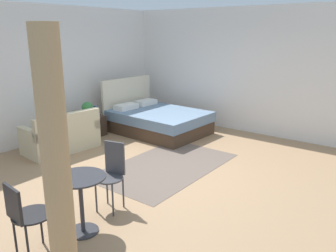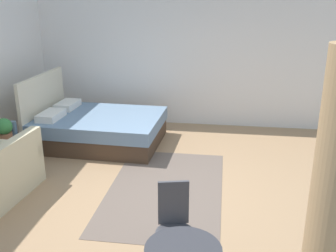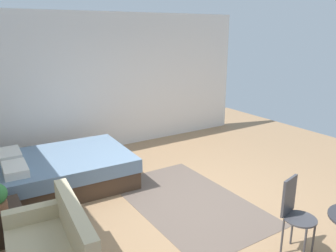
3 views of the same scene
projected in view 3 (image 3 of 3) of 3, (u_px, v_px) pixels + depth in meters
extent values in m
cube|color=#9E7A56|center=(201.00, 205.00, 5.02)|extent=(9.24, 9.36, 0.02)
cube|color=silver|center=(113.00, 82.00, 7.14)|extent=(0.12, 6.36, 2.86)
cube|color=#66564C|center=(188.00, 201.00, 5.08)|extent=(2.56, 1.54, 0.01)
cube|color=#473323|center=(65.00, 177.00, 5.58)|extent=(1.61, 2.13, 0.29)
cube|color=slate|center=(64.00, 162.00, 5.51)|extent=(1.65, 2.17, 0.22)
cube|color=white|center=(15.00, 169.00, 4.82)|extent=(0.56, 0.34, 0.12)
cube|color=white|center=(10.00, 155.00, 5.38)|extent=(0.56, 0.34, 0.12)
cube|color=beige|center=(75.00, 224.00, 3.44)|extent=(1.40, 0.25, 0.42)
cube|color=beige|center=(37.00, 213.00, 3.87)|extent=(0.20, 0.74, 0.18)
cube|color=#38281E|center=(4.00, 222.00, 4.12)|extent=(0.46, 0.43, 0.46)
cylinder|color=#3F3F44|center=(304.00, 247.00, 3.67)|extent=(0.02, 0.02, 0.44)
cylinder|color=#3F3F44|center=(314.00, 237.00, 3.85)|extent=(0.02, 0.02, 0.44)
cylinder|color=#3F3F44|center=(282.00, 237.00, 3.84)|extent=(0.02, 0.02, 0.44)
cylinder|color=#3F3F44|center=(292.00, 228.00, 4.02)|extent=(0.02, 0.02, 0.44)
cylinder|color=#3F3F44|center=(300.00, 219.00, 3.78)|extent=(0.44, 0.44, 0.02)
cube|color=#3F3F44|center=(289.00, 196.00, 3.82)|extent=(0.10, 0.29, 0.44)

